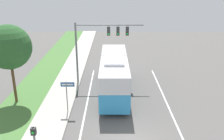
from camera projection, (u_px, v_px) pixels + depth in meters
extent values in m
cube|color=#3393D1|center=(114.00, 80.00, 24.44)|extent=(2.52, 10.54, 1.70)
cube|color=silver|center=(114.00, 65.00, 23.92)|extent=(2.52, 10.54, 1.39)
cube|color=black|center=(114.00, 70.00, 24.08)|extent=(2.56, 9.70, 1.05)
cube|color=silver|center=(114.00, 59.00, 22.90)|extent=(1.76, 3.69, 0.24)
cylinder|color=black|center=(103.00, 75.00, 27.77)|extent=(0.28, 1.02, 1.02)
cylinder|color=black|center=(124.00, 75.00, 27.77)|extent=(0.28, 1.02, 1.02)
cylinder|color=black|center=(100.00, 102.00, 21.61)|extent=(0.28, 1.02, 1.02)
cylinder|color=black|center=(128.00, 102.00, 21.61)|extent=(0.28, 1.02, 1.02)
cylinder|color=slate|center=(77.00, 54.00, 26.09)|extent=(0.20, 0.20, 6.47)
cylinder|color=slate|center=(109.00, 25.00, 25.09)|extent=(6.89, 0.14, 0.14)
cube|color=#2D2D2D|center=(108.00, 31.00, 25.29)|extent=(0.32, 0.28, 0.90)
sphere|color=#1ED838|center=(108.00, 34.00, 25.21)|extent=(0.18, 0.18, 0.18)
cube|color=#2D2D2D|center=(118.00, 31.00, 25.30)|extent=(0.32, 0.28, 0.90)
sphere|color=#1ED838|center=(118.00, 34.00, 25.21)|extent=(0.18, 0.18, 0.18)
cube|color=#2D2D2D|center=(127.00, 31.00, 25.30)|extent=(0.32, 0.28, 0.90)
sphere|color=#1ED838|center=(127.00, 34.00, 25.21)|extent=(0.18, 0.18, 0.18)
cube|color=#2D2D2D|center=(33.00, 131.00, 13.93)|extent=(0.28, 0.24, 0.44)
sphere|color=#1ED838|center=(32.00, 133.00, 13.79)|extent=(0.14, 0.14, 0.14)
cylinder|color=slate|center=(67.00, 97.00, 20.46)|extent=(0.08, 0.08, 2.77)
cube|color=#19478C|center=(67.00, 84.00, 20.07)|extent=(1.12, 0.03, 0.37)
cube|color=white|center=(67.00, 85.00, 20.05)|extent=(0.95, 0.01, 0.13)
cylinder|color=brown|center=(14.00, 81.00, 21.92)|extent=(0.24, 0.24, 3.94)
sphere|color=#285628|center=(9.00, 47.00, 20.87)|extent=(3.79, 3.79, 3.79)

